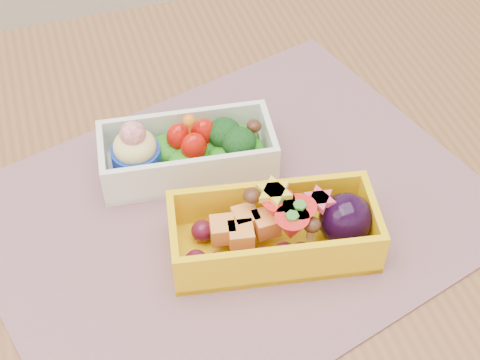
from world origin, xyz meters
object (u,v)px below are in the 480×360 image
object	(u,v)px
table	(227,285)
bento_white	(186,151)
placemat	(234,211)
bento_yellow	(279,230)

from	to	relation	value
table	bento_white	xyz separation A→B (m)	(-0.01, 0.09, 0.13)
bento_white	table	bearing A→B (deg)	-73.51
placemat	table	bearing A→B (deg)	-131.99
placemat	bento_yellow	size ratio (longest dim) A/B	2.36
placemat	bento_yellow	distance (m)	0.07
bento_white	bento_yellow	distance (m)	0.14
placemat	bento_white	size ratio (longest dim) A/B	2.57
placemat	bento_white	world-z (taller)	bento_white
table	bento_white	world-z (taller)	bento_white
placemat	bento_white	xyz separation A→B (m)	(-0.03, 0.07, 0.03)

